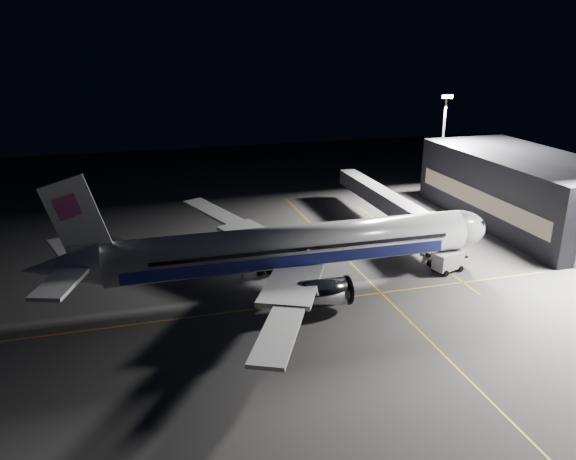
# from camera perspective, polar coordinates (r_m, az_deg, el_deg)

# --- Properties ---
(ground) EXTENTS (200.00, 200.00, 0.00)m
(ground) POSITION_cam_1_polar(r_m,az_deg,el_deg) (75.50, 0.57, -5.41)
(ground) COLOR #4C4C4F
(ground) RESTS_ON ground
(guide_line_main) EXTENTS (0.25, 80.00, 0.01)m
(guide_line_main) POSITION_cam_1_polar(r_m,az_deg,el_deg) (78.66, 7.60, -4.54)
(guide_line_main) COLOR gold
(guide_line_main) RESTS_ON ground
(guide_line_cross) EXTENTS (70.00, 0.25, 0.01)m
(guide_line_cross) POSITION_cam_1_polar(r_m,az_deg,el_deg) (70.33, 1.95, -7.36)
(guide_line_cross) COLOR gold
(guide_line_cross) RESTS_ON ground
(guide_line_side) EXTENTS (0.25, 40.00, 0.01)m
(guide_line_side) POSITION_cam_1_polar(r_m,az_deg,el_deg) (91.94, 12.06, -1.25)
(guide_line_side) COLOR gold
(guide_line_side) RESTS_ON ground
(airliner) EXTENTS (61.48, 54.22, 16.64)m
(airliner) POSITION_cam_1_polar(r_m,az_deg,el_deg) (73.23, -0.23, -1.83)
(airliner) COLOR silver
(airliner) RESTS_ON ground
(terminal) EXTENTS (18.12, 40.00, 12.00)m
(terminal) POSITION_cam_1_polar(r_m,az_deg,el_deg) (106.28, 22.86, 3.80)
(terminal) COLOR black
(terminal) RESTS_ON ground
(jet_bridge) EXTENTS (3.60, 34.40, 6.30)m
(jet_bridge) POSITION_cam_1_polar(r_m,az_deg,el_deg) (97.34, 10.08, 2.86)
(jet_bridge) COLOR #B2B2B7
(jet_bridge) RESTS_ON ground
(floodlight_mast_north) EXTENTS (2.40, 0.68, 20.70)m
(floodlight_mast_north) POSITION_cam_1_polar(r_m,az_deg,el_deg) (116.04, 15.47, 9.03)
(floodlight_mast_north) COLOR #59595E
(floodlight_mast_north) RESTS_ON ground
(service_truck) EXTENTS (5.97, 3.79, 2.85)m
(service_truck) POSITION_cam_1_polar(r_m,az_deg,el_deg) (82.04, 16.19, -3.00)
(service_truck) COLOR silver
(service_truck) RESTS_ON ground
(baggage_tug) EXTENTS (3.30, 3.02, 1.95)m
(baggage_tug) POSITION_cam_1_polar(r_m,az_deg,el_deg) (86.80, -2.82, -1.44)
(baggage_tug) COLOR black
(baggage_tug) RESTS_ON ground
(safety_cone_a) EXTENTS (0.41, 0.41, 0.62)m
(safety_cone_a) POSITION_cam_1_polar(r_m,az_deg,el_deg) (80.21, -0.69, -3.65)
(safety_cone_a) COLOR #F8520A
(safety_cone_a) RESTS_ON ground
(safety_cone_b) EXTENTS (0.41, 0.41, 0.62)m
(safety_cone_b) POSITION_cam_1_polar(r_m,az_deg,el_deg) (79.20, -1.18, -3.96)
(safety_cone_b) COLOR #F8520A
(safety_cone_b) RESTS_ON ground
(safety_cone_c) EXTENTS (0.35, 0.35, 0.52)m
(safety_cone_c) POSITION_cam_1_polar(r_m,az_deg,el_deg) (77.64, -4.64, -4.55)
(safety_cone_c) COLOR #F8520A
(safety_cone_c) RESTS_ON ground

